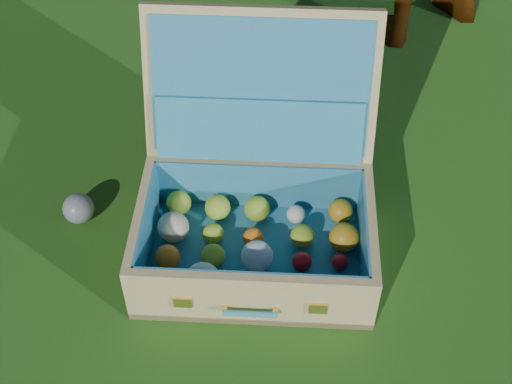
% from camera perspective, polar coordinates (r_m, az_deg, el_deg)
% --- Properties ---
extents(ground, '(60.00, 60.00, 0.00)m').
position_cam_1_polar(ground, '(1.70, 3.48, -2.90)').
color(ground, '#215114').
rests_on(ground, ground).
extents(stray_ball, '(0.07, 0.07, 0.07)m').
position_cam_1_polar(stray_ball, '(1.74, -14.03, -1.28)').
color(stray_ball, teal).
rests_on(stray_ball, ground).
extents(suitcase, '(0.53, 0.52, 0.48)m').
position_cam_1_polar(suitcase, '(1.58, -0.03, -0.22)').
color(suitcase, tan).
rests_on(suitcase, ground).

